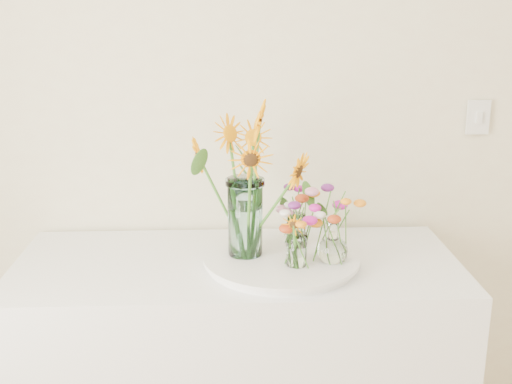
% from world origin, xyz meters
% --- Properties ---
extents(tray, '(0.46, 0.46, 0.02)m').
position_xyz_m(tray, '(-0.39, 1.89, 0.91)').
color(tray, white).
rests_on(tray, counter).
extents(mason_jar, '(0.14, 0.14, 0.25)m').
position_xyz_m(mason_jar, '(-0.50, 1.91, 1.05)').
color(mason_jar, '#A3D8DA').
rests_on(mason_jar, tray).
extents(sunflower_bouquet, '(0.84, 0.84, 0.48)m').
position_xyz_m(sunflower_bouquet, '(-0.50, 1.91, 1.16)').
color(sunflower_bouquet, '#FF9B05').
rests_on(sunflower_bouquet, tray).
extents(small_vase_a, '(0.07, 0.07, 0.10)m').
position_xyz_m(small_vase_a, '(-0.35, 1.82, 0.98)').
color(small_vase_a, white).
rests_on(small_vase_a, tray).
extents(wildflower_posy_a, '(0.20, 0.20, 0.19)m').
position_xyz_m(wildflower_posy_a, '(-0.35, 1.82, 1.02)').
color(wildflower_posy_a, orange).
rests_on(wildflower_posy_a, tray).
extents(small_vase_b, '(0.12, 0.12, 0.13)m').
position_xyz_m(small_vase_b, '(-0.24, 1.85, 0.99)').
color(small_vase_b, white).
rests_on(small_vase_b, tray).
extents(wildflower_posy_b, '(0.23, 0.23, 0.22)m').
position_xyz_m(wildflower_posy_b, '(-0.24, 1.85, 1.04)').
color(wildflower_posy_b, orange).
rests_on(wildflower_posy_b, tray).
extents(small_vase_c, '(0.07, 0.07, 0.11)m').
position_xyz_m(small_vase_c, '(-0.34, 1.99, 0.98)').
color(small_vase_c, white).
rests_on(small_vase_c, tray).
extents(wildflower_posy_c, '(0.17, 0.17, 0.20)m').
position_xyz_m(wildflower_posy_c, '(-0.34, 1.99, 1.02)').
color(wildflower_posy_c, orange).
rests_on(wildflower_posy_c, tray).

